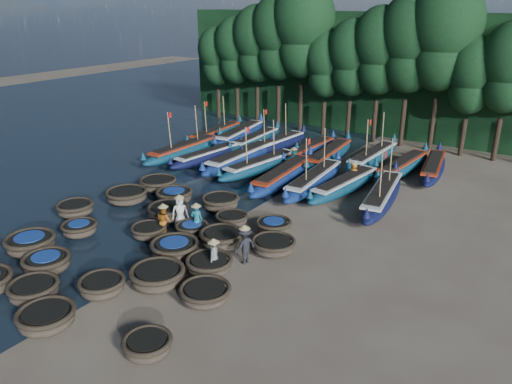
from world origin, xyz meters
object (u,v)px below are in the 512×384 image
Objects in this scene: coracle_14 at (209,265)px; long_boat_9 at (216,134)px; coracle_5 at (30,243)px; long_boat_6 at (314,180)px; coracle_2 at (34,290)px; long_boat_17 at (433,167)px; coracle_15 at (127,196)px; coracle_17 at (192,229)px; fisherman_3 at (245,244)px; long_boat_16 at (403,166)px; long_boat_1 at (185,150)px; long_boat_13 at (310,150)px; coracle_13 at (175,248)px; long_boat_7 at (345,184)px; fisherman_4 at (214,255)px; long_boat_14 at (329,155)px; fisherman_1 at (197,217)px; coracle_11 at (79,228)px; coracle_20 at (158,184)px; long_boat_10 at (240,134)px; long_boat_15 at (373,157)px; long_boat_3 at (241,158)px; coracle_4 at (148,346)px; coracle_8 at (157,276)px; coracle_10 at (75,209)px; coracle_16 at (168,211)px; long_boat_11 at (255,140)px; long_boat_2 at (208,156)px; coracle_7 at (102,286)px; long_boat_5 at (283,175)px; coracle_6 at (47,263)px; coracle_23 at (232,219)px; coracle_3 at (46,318)px; long_boat_4 at (261,165)px; long_boat_12 at (275,145)px; coracle_12 at (148,231)px; coracle_18 at (222,238)px; coracle_24 at (274,226)px; fisherman_2 at (164,220)px; coracle_22 at (220,202)px; fisherman_6 at (354,173)px; fisherman_5 at (294,159)px; coracle_9 at (205,293)px; coracle_19 at (273,245)px.

long_boat_9 is at bearing 127.84° from coracle_14.
coracle_5 is 0.29× the size of long_boat_6.
long_boat_17 is (8.51, 23.72, 0.10)m from coracle_2.
coracle_15 is 6.05m from coracle_17.
long_boat_16 is at bearing -172.41° from fisherman_3.
long_boat_1 reaches higher than long_boat_13.
long_boat_17 is at bearing 70.62° from coracle_13.
long_boat_7 is 11.89m from fisherman_4.
fisherman_1 is at bearing -96.05° from long_boat_14.
long_boat_16 is (10.02, 18.20, 0.14)m from coracle_11.
coracle_20 is 0.30× the size of long_boat_10.
long_boat_3 is at bearing -142.52° from long_boat_15.
coracle_4 is 4.23m from coracle_8.
coracle_16 reaches higher than coracle_10.
long_boat_2 is at bearing -97.77° from long_boat_11.
long_boat_6 reaches higher than coracle_7.
long_boat_5 is at bearing 74.96° from coracle_16.
coracle_2 is 2.10m from coracle_6.
long_boat_9 is (-8.97, 22.52, 0.12)m from coracle_2.
coracle_23 is 0.25× the size of long_boat_2.
coracle_2 is 1.00× the size of coracle_3.
long_boat_4 is 6.27m from long_boat_7.
coracle_20 is at bearing -93.95° from long_boat_12.
fisherman_3 is (5.33, 0.63, 0.54)m from coracle_12.
long_boat_11 is (-0.65, 14.04, 0.06)m from coracle_15.
coracle_18 is 0.26× the size of long_boat_12.
coracle_5 is 1.39× the size of fisherman_1.
fisherman_2 is at bearing -142.71° from coracle_24.
long_boat_11 is 0.99× the size of long_boat_17.
coracle_24 is (4.02, -0.82, -0.06)m from coracle_22.
fisherman_6 reaches higher than long_boat_11.
long_boat_14 is at bearing 75.51° from coracle_5.
long_boat_7 is 5.12m from fisherman_5.
long_boat_1 reaches higher than long_boat_3.
long_boat_6 is at bearing 100.15° from coracle_9.
coracle_7 is 6.36m from fisherman_1.
fisherman_5 reaches higher than fisherman_4.
coracle_13 is 2.44m from fisherman_2.
long_boat_6 is at bearing -10.86° from long_boat_3.
coracle_19 is 10.52m from coracle_20.
long_boat_1 is at bearing -77.82° from fisherman_1.
long_boat_4 is at bearing 115.78° from coracle_9.
coracle_9 is 1.09× the size of coracle_24.
long_boat_4 is 8.29m from long_boat_10.
coracle_22 reaches higher than coracle_19.
long_boat_6 reaches higher than long_boat_13.
coracle_12 is 13.04m from fisherman_5.
long_boat_11 reaches higher than coracle_11.
coracle_3 is 10.56m from coracle_23.
coracle_11 is 0.97× the size of coracle_18.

